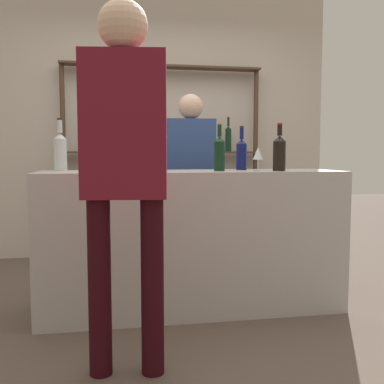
{
  "coord_description": "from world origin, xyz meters",
  "views": [
    {
      "loc": [
        -0.54,
        -3.0,
        1.08
      ],
      "look_at": [
        0.0,
        0.0,
        0.82
      ],
      "focal_mm": 42.0,
      "sensor_mm": 36.0,
      "label": 1
    }
  ],
  "objects_px": {
    "counter_bottle_2": "(60,151)",
    "customer_left": "(124,154)",
    "counter_bottle_3": "(242,153)",
    "counter_bottle_0": "(219,153)",
    "cork_jar": "(116,161)",
    "counter_bottle_1": "(279,152)",
    "server_behind_counter": "(191,172)",
    "wine_glass": "(258,154)",
    "ice_bucket": "(151,153)"
  },
  "relations": [
    {
      "from": "cork_jar",
      "to": "wine_glass",
      "type": "bearing_deg",
      "value": -15.61
    },
    {
      "from": "counter_bottle_1",
      "to": "server_behind_counter",
      "type": "height_order",
      "value": "server_behind_counter"
    },
    {
      "from": "counter_bottle_3",
      "to": "ice_bucket",
      "type": "bearing_deg",
      "value": 179.0
    },
    {
      "from": "counter_bottle_0",
      "to": "counter_bottle_1",
      "type": "height_order",
      "value": "counter_bottle_0"
    },
    {
      "from": "wine_glass",
      "to": "customer_left",
      "type": "distance_m",
      "value": 1.16
    },
    {
      "from": "wine_glass",
      "to": "cork_jar",
      "type": "bearing_deg",
      "value": 164.39
    },
    {
      "from": "counter_bottle_1",
      "to": "counter_bottle_3",
      "type": "height_order",
      "value": "counter_bottle_1"
    },
    {
      "from": "counter_bottle_2",
      "to": "wine_glass",
      "type": "height_order",
      "value": "counter_bottle_2"
    },
    {
      "from": "counter_bottle_1",
      "to": "ice_bucket",
      "type": "xyz_separation_m",
      "value": [
        -0.85,
        0.24,
        -0.01
      ]
    },
    {
      "from": "counter_bottle_1",
      "to": "ice_bucket",
      "type": "bearing_deg",
      "value": 164.12
    },
    {
      "from": "counter_bottle_3",
      "to": "cork_jar",
      "type": "relative_size",
      "value": 2.29
    },
    {
      "from": "counter_bottle_2",
      "to": "customer_left",
      "type": "relative_size",
      "value": 0.2
    },
    {
      "from": "counter_bottle_3",
      "to": "counter_bottle_2",
      "type": "bearing_deg",
      "value": 179.11
    },
    {
      "from": "counter_bottle_2",
      "to": "customer_left",
      "type": "height_order",
      "value": "customer_left"
    },
    {
      "from": "counter_bottle_0",
      "to": "counter_bottle_1",
      "type": "relative_size",
      "value": 1.0
    },
    {
      "from": "cork_jar",
      "to": "counter_bottle_0",
      "type": "bearing_deg",
      "value": -15.58
    },
    {
      "from": "ice_bucket",
      "to": "customer_left",
      "type": "relative_size",
      "value": 0.13
    },
    {
      "from": "counter_bottle_1",
      "to": "customer_left",
      "type": "relative_size",
      "value": 0.18
    },
    {
      "from": "ice_bucket",
      "to": "cork_jar",
      "type": "xyz_separation_m",
      "value": [
        -0.24,
        0.02,
        -0.05
      ]
    },
    {
      "from": "ice_bucket",
      "to": "cork_jar",
      "type": "relative_size",
      "value": 1.74
    },
    {
      "from": "counter_bottle_0",
      "to": "counter_bottle_3",
      "type": "relative_size",
      "value": 1.03
    },
    {
      "from": "counter_bottle_0",
      "to": "ice_bucket",
      "type": "bearing_deg",
      "value": 158.79
    },
    {
      "from": "counter_bottle_1",
      "to": "cork_jar",
      "type": "bearing_deg",
      "value": 166.61
    },
    {
      "from": "server_behind_counter",
      "to": "counter_bottle_1",
      "type": "bearing_deg",
      "value": 33.12
    },
    {
      "from": "counter_bottle_0",
      "to": "cork_jar",
      "type": "xyz_separation_m",
      "value": [
        -0.68,
        0.19,
        -0.06
      ]
    },
    {
      "from": "counter_bottle_3",
      "to": "wine_glass",
      "type": "bearing_deg",
      "value": -78.88
    },
    {
      "from": "counter_bottle_1",
      "to": "counter_bottle_3",
      "type": "bearing_deg",
      "value": 130.58
    },
    {
      "from": "counter_bottle_3",
      "to": "ice_bucket",
      "type": "height_order",
      "value": "counter_bottle_3"
    },
    {
      "from": "counter_bottle_2",
      "to": "wine_glass",
      "type": "xyz_separation_m",
      "value": [
        1.3,
        -0.25,
        -0.02
      ]
    },
    {
      "from": "customer_left",
      "to": "cork_jar",
      "type": "bearing_deg",
      "value": 9.31
    },
    {
      "from": "counter_bottle_3",
      "to": "server_behind_counter",
      "type": "bearing_deg",
      "value": 113.86
    },
    {
      "from": "cork_jar",
      "to": "customer_left",
      "type": "distance_m",
      "value": 0.99
    },
    {
      "from": "server_behind_counter",
      "to": "customer_left",
      "type": "height_order",
      "value": "customer_left"
    },
    {
      "from": "counter_bottle_1",
      "to": "wine_glass",
      "type": "distance_m",
      "value": 0.15
    },
    {
      "from": "ice_bucket",
      "to": "wine_glass",
      "type": "bearing_deg",
      "value": -19.28
    },
    {
      "from": "counter_bottle_3",
      "to": "customer_left",
      "type": "height_order",
      "value": "customer_left"
    },
    {
      "from": "server_behind_counter",
      "to": "counter_bottle_2",
      "type": "bearing_deg",
      "value": -55.83
    },
    {
      "from": "counter_bottle_2",
      "to": "server_behind_counter",
      "type": "bearing_deg",
      "value": 30.19
    },
    {
      "from": "counter_bottle_3",
      "to": "counter_bottle_0",
      "type": "bearing_deg",
      "value": -141.34
    },
    {
      "from": "ice_bucket",
      "to": "customer_left",
      "type": "bearing_deg",
      "value": -102.21
    },
    {
      "from": "ice_bucket",
      "to": "customer_left",
      "type": "xyz_separation_m",
      "value": [
        -0.21,
        -0.97,
        -0.0
      ]
    },
    {
      "from": "counter_bottle_0",
      "to": "customer_left",
      "type": "relative_size",
      "value": 0.18
    },
    {
      "from": "counter_bottle_1",
      "to": "ice_bucket",
      "type": "relative_size",
      "value": 1.35
    },
    {
      "from": "counter_bottle_0",
      "to": "customer_left",
      "type": "bearing_deg",
      "value": -129.52
    },
    {
      "from": "counter_bottle_1",
      "to": "counter_bottle_2",
      "type": "distance_m",
      "value": 1.47
    },
    {
      "from": "server_behind_counter",
      "to": "wine_glass",
      "type": "bearing_deg",
      "value": 24.47
    },
    {
      "from": "counter_bottle_3",
      "to": "cork_jar",
      "type": "height_order",
      "value": "counter_bottle_3"
    },
    {
      "from": "cork_jar",
      "to": "server_behind_counter",
      "type": "relative_size",
      "value": 0.09
    },
    {
      "from": "counter_bottle_0",
      "to": "server_behind_counter",
      "type": "relative_size",
      "value": 0.21
    },
    {
      "from": "counter_bottle_2",
      "to": "customer_left",
      "type": "distance_m",
      "value": 1.05
    }
  ]
}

